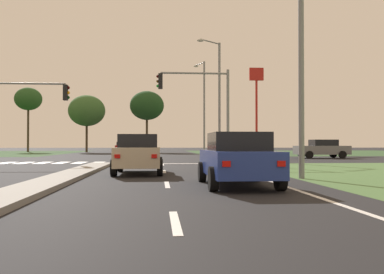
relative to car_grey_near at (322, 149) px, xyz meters
The scene contains 32 objects.
ground_plane 17.26m from the car_grey_near, behind, with size 200.00×200.00×0.00m, color black.
grass_verge_far_right 23.96m from the car_grey_near, 69.51° to the left, with size 35.00×35.00×0.01m, color #2D4C28.
median_island_near 27.16m from the car_grey_near, 129.09° to the right, with size 1.20×22.00×0.14m, color gray.
median_island_far 28.63m from the car_grey_near, 126.74° to the left, with size 1.20×36.00×0.14m, color gray.
lane_dash_near 31.46m from the car_grey_near, 115.66° to the right, with size 0.14×2.00×0.01m, color silver.
lane_dash_second 26.18m from the car_grey_near, 121.36° to the right, with size 0.14×2.00×0.01m, color silver.
lane_dash_third 21.29m from the car_grey_near, 129.80° to the right, with size 0.14×2.00×0.01m, color silver.
lane_dash_fourth 17.12m from the car_grey_near, 142.78° to the right, with size 0.14×2.00×0.01m, color silver.
edge_line_right 22.56m from the car_grey_near, 117.10° to the right, with size 0.14×24.00×0.01m, color silver.
stop_bar_near 16.13m from the car_grey_near, 145.75° to the right, with size 6.40×0.50×0.01m, color silver.
crosswalk_bar_near 24.63m from the car_grey_near, 162.83° to the right, with size 0.70×2.80×0.01m, color silver.
crosswalk_bar_second 23.53m from the car_grey_near, 162.00° to the right, with size 0.70×2.80×0.01m, color silver.
crosswalk_bar_third 22.44m from the car_grey_near, 161.09° to the right, with size 0.70×2.80×0.01m, color silver.
crosswalk_bar_fourth 21.36m from the car_grey_near, 160.09° to the right, with size 0.70×2.80×0.01m, color silver.
crosswalk_bar_fifth 20.28m from the car_grey_near, 158.98° to the right, with size 0.70×2.80×0.01m, color silver.
crosswalk_bar_sixth 19.21m from the car_grey_near, 157.75° to the right, with size 0.70×2.80×0.01m, color silver.
crosswalk_bar_seventh 18.16m from the car_grey_near, 156.38° to the right, with size 0.70×2.80×0.01m, color silver.
crosswalk_bar_eighth 17.11m from the car_grey_near, 154.83° to the right, with size 0.70×2.80×0.01m, color silver.
car_grey_near is the anchor object (origin of this frame).
car_blue_second 25.60m from the car_grey_near, 116.95° to the right, with size 1.97×4.36×1.54m.
car_red_third 36.73m from the car_grey_near, 121.99° to the left, with size 2.00×4.53×1.51m.
car_beige_fourth 22.88m from the car_grey_near, 129.91° to the right, with size 1.94×4.37×1.59m.
traffic_signal_near_right 14.47m from the car_grey_near, 142.07° to the right, with size 4.58×0.32×5.89m.
traffic_signal_near_left 24.35m from the car_grey_near, 159.00° to the right, with size 5.54×0.32×5.12m.
street_lamp_near 22.79m from the car_grey_near, 113.82° to the right, with size 1.85×0.87×9.90m.
street_lamp_second 10.15m from the car_grey_near, behind, with size 2.09×1.74×9.53m.
street_lamp_third 15.03m from the car_grey_near, 129.00° to the left, with size 1.13×2.08×10.24m.
pedestrian_at_median 18.27m from the car_grey_near, 160.85° to the left, with size 0.34×0.34×1.89m.
fastfood_pole_sign 19.15m from the car_grey_near, 94.76° to the left, with size 1.80×0.40×10.86m.
treeline_second 46.03m from the car_grey_near, 137.50° to the left, with size 4.05×4.05×9.75m.
treeline_third 36.03m from the car_grey_near, 132.45° to the left, with size 5.21×5.21×8.17m.
treeline_fourth 32.28m from the car_grey_near, 119.38° to the left, with size 5.02×5.02×9.00m.
Camera 1 is at (3.24, -2.83, 1.22)m, focal length 39.55 mm.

